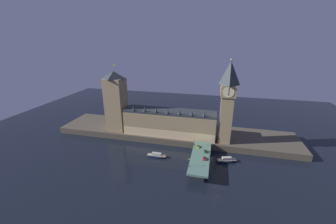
% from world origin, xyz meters
% --- Properties ---
extents(ground_plane, '(400.00, 400.00, 0.00)m').
position_xyz_m(ground_plane, '(0.00, 0.00, 0.00)').
color(ground_plane, black).
extents(embankment, '(220.00, 42.00, 5.51)m').
position_xyz_m(embankment, '(0.00, 39.00, 2.76)').
color(embankment, '#4C4438').
rests_on(embankment, ground_plane).
extents(parliament_hall, '(81.24, 18.77, 27.29)m').
position_xyz_m(parliament_hall, '(-2.34, 29.70, 16.87)').
color(parliament_hall, '#9E845B').
rests_on(parliament_hall, embankment).
extents(clock_tower, '(12.04, 12.15, 68.24)m').
position_xyz_m(clock_tower, '(45.34, 26.39, 41.65)').
color(clock_tower, '#9E845B').
rests_on(clock_tower, embankment).
extents(victoria_tower, '(16.74, 16.74, 61.33)m').
position_xyz_m(victoria_tower, '(-53.33, 29.70, 33.29)').
color(victoria_tower, '#9E845B').
rests_on(victoria_tower, embankment).
extents(bridge, '(13.51, 46.00, 7.42)m').
position_xyz_m(bridge, '(28.65, -5.00, 4.85)').
color(bridge, slate).
rests_on(bridge, ground_plane).
extents(car_northbound_lead, '(1.97, 3.88, 1.40)m').
position_xyz_m(car_northbound_lead, '(25.68, 7.47, 8.07)').
color(car_northbound_lead, yellow).
rests_on(car_northbound_lead, bridge).
extents(car_southbound_lead, '(2.03, 4.21, 1.53)m').
position_xyz_m(car_southbound_lead, '(31.63, -8.71, 8.13)').
color(car_southbound_lead, red).
rests_on(car_southbound_lead, bridge).
extents(car_southbound_trail, '(1.93, 4.17, 1.35)m').
position_xyz_m(car_southbound_trail, '(31.63, 1.47, 8.05)').
color(car_southbound_trail, '#235633').
rests_on(car_southbound_trail, bridge).
extents(pedestrian_mid_walk, '(0.38, 0.38, 1.58)m').
position_xyz_m(pedestrian_mid_walk, '(34.60, -9.19, 8.25)').
color(pedestrian_mid_walk, black).
rests_on(pedestrian_mid_walk, bridge).
extents(pedestrian_far_rail, '(0.38, 0.38, 1.79)m').
position_xyz_m(pedestrian_far_rail, '(22.71, 10.28, 8.37)').
color(pedestrian_far_rail, black).
rests_on(pedestrian_far_rail, bridge).
extents(street_lamp_near, '(1.34, 0.60, 5.95)m').
position_xyz_m(street_lamp_near, '(22.31, -19.72, 11.14)').
color(street_lamp_near, '#2D3333').
rests_on(street_lamp_near, bridge).
extents(street_lamp_mid, '(1.34, 0.60, 7.03)m').
position_xyz_m(street_lamp_mid, '(35.00, -5.00, 11.81)').
color(street_lamp_mid, '#2D3333').
rests_on(street_lamp_mid, bridge).
extents(street_lamp_far, '(1.34, 0.60, 6.77)m').
position_xyz_m(street_lamp_far, '(22.31, 9.72, 11.65)').
color(street_lamp_far, '#2D3333').
rests_on(street_lamp_far, bridge).
extents(boat_upstream, '(16.62, 4.05, 3.83)m').
position_xyz_m(boat_upstream, '(-5.30, -2.49, 1.40)').
color(boat_upstream, '#1E2842').
rests_on(boat_upstream, ground_plane).
extents(boat_downstream, '(16.29, 8.52, 4.06)m').
position_xyz_m(boat_downstream, '(47.71, 3.42, 1.48)').
color(boat_downstream, '#1E2842').
rests_on(boat_downstream, ground_plane).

